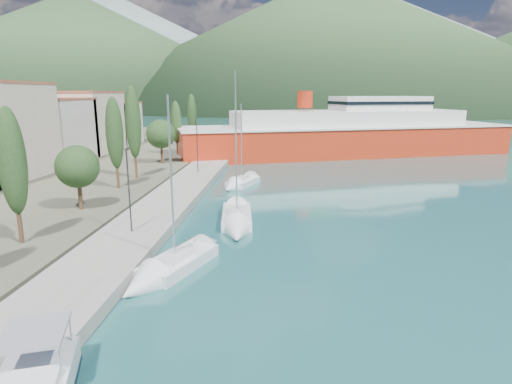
{
  "coord_description": "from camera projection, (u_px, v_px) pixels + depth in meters",
  "views": [
    {
      "loc": [
        2.12,
        -16.78,
        10.65
      ],
      "look_at": [
        0.0,
        14.0,
        3.5
      ],
      "focal_mm": 30.0,
      "sensor_mm": 36.0,
      "label": 1
    }
  ],
  "objects": [
    {
      "name": "lamp_posts",
      "position": [
        137.0,
        183.0,
        32.11
      ],
      "size": [
        0.15,
        43.98,
        6.06
      ],
      "color": "#2D2D33",
      "rests_on": "quay"
    },
    {
      "name": "sailboat_near",
      "position": [
        159.0,
        274.0,
        25.0
      ],
      "size": [
        5.09,
        8.34,
        11.51
      ],
      "color": "silver",
      "rests_on": "ground"
    },
    {
      "name": "ground",
      "position": [
        279.0,
        128.0,
        135.48
      ],
      "size": [
        1400.0,
        1400.0,
        0.0
      ],
      "primitive_type": "plane",
      "color": "#215959"
    },
    {
      "name": "tree_row",
      "position": [
        132.0,
        136.0,
        49.83
      ],
      "size": [
        4.14,
        63.98,
        10.82
      ],
      "color": "#47301E",
      "rests_on": "land_strip"
    },
    {
      "name": "hills_near",
      "position": [
        400.0,
        47.0,
        363.2
      ],
      "size": [
        1010.0,
        520.0,
        115.0
      ],
      "color": "#33522D",
      "rests_on": "ground"
    },
    {
      "name": "town_buildings",
      "position": [
        23.0,
        133.0,
        55.62
      ],
      "size": [
        9.2,
        69.2,
        11.3
      ],
      "color": "beige",
      "rests_on": "land_strip"
    },
    {
      "name": "ferry",
      "position": [
        348.0,
        135.0,
        75.08
      ],
      "size": [
        59.44,
        30.04,
        11.62
      ],
      "color": "#B62911",
      "rests_on": "ground"
    },
    {
      "name": "hills_far",
      "position": [
        385.0,
        44.0,
        593.42
      ],
      "size": [
        1480.0,
        900.0,
        180.0
      ],
      "color": "slate",
      "rests_on": "ground"
    },
    {
      "name": "quay",
      "position": [
        178.0,
        194.0,
        44.64
      ],
      "size": [
        5.0,
        88.0,
        0.8
      ],
      "primitive_type": "cube",
      "color": "gray",
      "rests_on": "ground"
    },
    {
      "name": "sailboat_mid",
      "position": [
        237.0,
        225.0,
        34.36
      ],
      "size": [
        3.45,
        9.47,
        13.33
      ],
      "color": "silver",
      "rests_on": "ground"
    },
    {
      "name": "sailboat_far",
      "position": [
        237.0,
        185.0,
        49.39
      ],
      "size": [
        4.48,
        7.38,
        10.35
      ],
      "color": "silver",
      "rests_on": "ground"
    }
  ]
}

